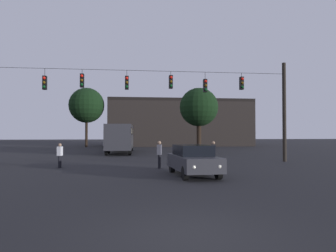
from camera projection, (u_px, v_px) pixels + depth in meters
The scene contains 11 objects.
ground_plane at pixel (143, 155), 30.81m from camera, with size 168.00×168.00×0.00m, color black.
overhead_signal_span at pixel (148, 101), 22.47m from camera, with size 20.83×0.44×7.44m.
city_bus at pixel (121, 136), 34.42m from camera, with size 2.84×11.07×3.00m.
car_near_right at pixel (193, 160), 15.66m from camera, with size 2.13×4.44×1.52m.
car_far_left at pixel (110, 143), 44.23m from camera, with size 2.29×4.48×1.52m.
pedestrian_crossing_left at pixel (213, 152), 20.53m from camera, with size 0.29×0.39×1.59m.
pedestrian_crossing_center at pixel (60, 154), 19.22m from camera, with size 0.30×0.40×1.51m.
pedestrian_crossing_right at pixel (159, 153), 18.97m from camera, with size 0.33×0.41×1.65m.
corner_building at pixel (177, 124), 56.78m from camera, with size 23.88×13.66×7.82m.
tree_left_silhouette at pixel (87, 105), 49.30m from camera, with size 5.50×5.50×9.27m.
tree_behind_building at pixel (199, 107), 34.39m from camera, with size 4.21×4.21×7.10m.
Camera 1 is at (-1.20, -6.45, 2.09)m, focal length 33.66 mm.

